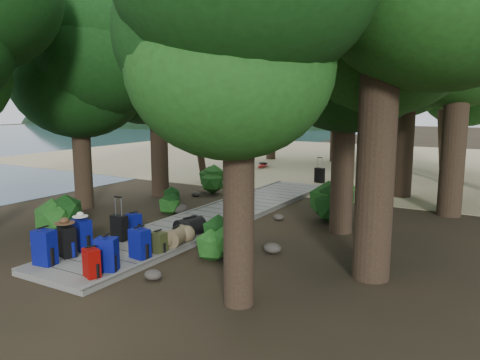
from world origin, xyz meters
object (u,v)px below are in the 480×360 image
Objects in this scene: backpack_left_a at (45,246)px; kayak at (263,164)px; backpack_left_c at (82,233)px; duffel_right_black at (190,227)px; backpack_right_b at (107,253)px; backpack_left_b at (67,240)px; sun_lounger at (392,172)px; backpack_right_a at (91,261)px; lone_suitcase_on_sand at (320,175)px; suitcase_on_boardwalk at (119,228)px; backpack_right_d at (158,241)px; duffel_right_khaki at (176,237)px; backpack_right_c at (140,242)px; backpack_left_d at (134,222)px.

backpack_left_a reaches higher than kayak.
duffel_right_black is at bearing 68.05° from backpack_left_c.
backpack_right_b is at bearing 9.10° from backpack_left_a.
sun_lounger is (3.51, 14.38, -0.14)m from backpack_left_b.
backpack_right_a reaches higher than lone_suitcase_on_sand.
backpack_left_c reaches higher than sun_lounger.
backpack_left_a is at bearing -81.23° from lone_suitcase_on_sand.
lone_suitcase_on_sand is 5.09m from kayak.
backpack_left_b reaches higher than sun_lounger.
suitcase_on_boardwalk is (-1.26, 1.61, -0.06)m from backpack_right_b.
backpack_left_b is 1.91m from backpack_right_d.
kayak is (-4.63, 13.11, -0.15)m from duffel_right_khaki.
backpack_right_a is 0.97× the size of lone_suitcase_on_sand.
backpack_right_b reaches higher than suitcase_on_boardwalk.
duffel_right_black is (-0.18, 1.39, -0.03)m from backpack_right_d.
backpack_right_d is at bearing -82.73° from kayak.
backpack_right_b is 0.37× the size of sun_lounger.
backpack_left_b is at bearing 86.36° from backpack_left_a.
backpack_left_a is at bearing -94.26° from duffel_right_black.
backpack_right_d is at bearing -104.23° from duffel_right_khaki.
backpack_left_a is 1.57× the size of backpack_right_d.
backpack_left_a is 0.57m from backpack_left_b.
backpack_right_a is 0.87× the size of backpack_right_c.
backpack_right_b reaches higher than backpack_left_d.
backpack_left_b reaches higher than suitcase_on_boardwalk.
kayak is (-4.19, 2.89, -0.15)m from lone_suitcase_on_sand.
suitcase_on_boardwalk is 13.40m from sun_lounger.
backpack_right_d is 0.71× the size of duffel_right_black.
backpack_left_d is (-0.05, 2.08, -0.09)m from backpack_left_b.
sun_lounger is (2.01, 13.21, -0.04)m from backpack_right_d.
backpack_left_b is at bearing -78.09° from backpack_left_d.
backpack_right_b is 1.05× the size of backpack_right_c.
backpack_left_a is 1.15× the size of backpack_right_c.
duffel_right_black is (-0.05, 2.74, -0.14)m from backpack_right_b.
backpack_right_c reaches higher than backpack_right_a.
backpack_left_b is 14.80m from sun_lounger.
backpack_right_a is (1.32, 0.00, -0.10)m from backpack_left_a.
kayak is at bearing -161.67° from sun_lounger.
sun_lounger is (6.63, -0.50, 0.16)m from kayak.
backpack_right_b reaches higher than sun_lounger.
duffel_right_black is at bearing 60.60° from backpack_left_a.
kayak is at bearing 113.55° from backpack_left_c.
kayak is at bearing 111.50° from backpack_right_d.
backpack_right_a is at bearing -84.32° from backpack_right_c.
duffel_right_black is (1.28, 3.13, -0.17)m from backpack_left_a.
backpack_right_b is 1.16× the size of duffel_right_khaki.
backpack_left_d is 0.17× the size of kayak.
suitcase_on_boardwalk is 10.62m from lone_suitcase_on_sand.
backpack_left_a is 1.33× the size of backpack_right_a.
backpack_right_a is 16.09m from kayak.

